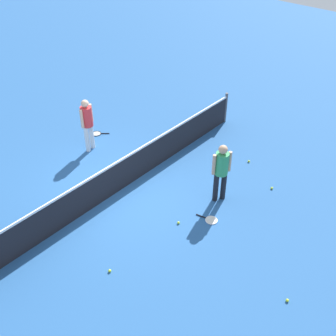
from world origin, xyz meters
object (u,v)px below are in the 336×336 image
tennis_ball_baseline (110,271)px  player_far_side (87,121)px  tennis_racket_near_player (210,220)px  player_near_side (221,168)px  tennis_racket_far_player (97,134)px  tennis_ball_near_player (272,188)px  tennis_ball_stray_left (287,300)px  tennis_ball_midcourt (249,161)px  tennis_ball_by_net (178,223)px

tennis_ball_baseline → player_far_side: bearing=54.5°
tennis_racket_near_player → tennis_ball_baseline: 2.85m
player_near_side → tennis_racket_far_player: player_near_side is taller
tennis_ball_near_player → tennis_ball_stray_left: 3.64m
tennis_racket_near_player → tennis_racket_far_player: 5.32m
player_far_side → tennis_ball_midcourt: bearing=-57.1°
tennis_ball_by_net → tennis_ball_baseline: bearing=175.6°
tennis_racket_near_player → tennis_racket_far_player: bearing=81.0°
tennis_racket_near_player → tennis_ball_stray_left: size_ratio=9.17×
tennis_ball_near_player → tennis_ball_stray_left: size_ratio=1.00×
tennis_racket_near_player → tennis_ball_midcourt: bearing=12.8°
tennis_racket_far_player → tennis_ball_midcourt: 5.01m
tennis_ball_stray_left → tennis_ball_near_player: bearing=34.8°
tennis_racket_far_player → tennis_ball_by_net: (-1.45, -4.73, 0.02)m
player_near_side → tennis_racket_far_player: (0.03, 4.92, -1.00)m
tennis_ball_stray_left → player_near_side: bearing=60.1°
player_near_side → tennis_racket_far_player: 5.02m
player_far_side → tennis_ball_near_player: player_far_side is taller
tennis_ball_midcourt → tennis_racket_near_player: bearing=-167.2°
player_near_side → tennis_ball_midcourt: (1.96, 0.30, -0.98)m
player_near_side → tennis_ball_midcourt: bearing=8.7°
tennis_racket_near_player → tennis_ball_midcourt: size_ratio=9.17×
tennis_ball_midcourt → tennis_ball_baseline: same height
tennis_ball_baseline → tennis_ball_stray_left: same height
player_far_side → tennis_racket_near_player: 4.83m
player_near_side → tennis_racket_far_player: size_ratio=3.10×
tennis_ball_near_player → tennis_racket_far_player: bearing=102.4°
tennis_ball_stray_left → tennis_ball_baseline: bearing=119.7°
tennis_racket_near_player → tennis_ball_near_player: tennis_ball_near_player is taller
player_near_side → tennis_ball_midcourt: size_ratio=25.76×
player_far_side → player_near_side: bearing=-81.0°
player_far_side → tennis_ball_near_player: (2.00, -5.26, -0.98)m
tennis_ball_near_player → tennis_ball_baseline: size_ratio=1.00×
tennis_racket_far_player → tennis_ball_baseline: bearing=-128.2°
tennis_ball_baseline → tennis_ball_stray_left: (1.88, -3.30, 0.00)m
tennis_ball_near_player → player_near_side: bearing=146.5°
tennis_racket_far_player → tennis_ball_stray_left: size_ratio=8.31×
tennis_ball_by_net → tennis_ball_stray_left: same height
tennis_ball_by_net → tennis_racket_near_player: bearing=-39.8°
tennis_ball_by_net → tennis_ball_stray_left: (-0.26, -3.13, 0.00)m
player_far_side → tennis_ball_by_net: bearing=-99.9°
tennis_ball_midcourt → tennis_ball_stray_left: same height
tennis_racket_near_player → tennis_ball_midcourt: 2.83m
tennis_ball_near_player → tennis_ball_by_net: 2.92m
tennis_racket_near_player → tennis_ball_by_net: 0.82m
player_near_side → tennis_ball_stray_left: (-1.69, -2.94, -0.98)m
tennis_ball_baseline → tennis_racket_near_player: bearing=-13.9°
player_near_side → tennis_ball_baseline: 3.72m
tennis_racket_near_player → tennis_ball_near_player: 2.17m
player_near_side → tennis_ball_near_player: (1.30, -0.86, -0.98)m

